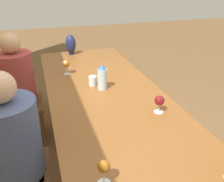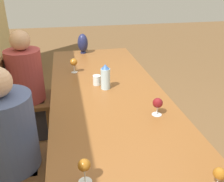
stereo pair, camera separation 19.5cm
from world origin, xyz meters
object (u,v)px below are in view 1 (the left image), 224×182
water_bottle (102,77)px  person_near (16,152)px  chair_far (12,101)px  chair_near (5,170)px  wine_glass_0 (159,101)px  water_tumbler (93,81)px  wine_glass_6 (104,168)px  person_far (19,88)px  vase (71,44)px  wine_glass_3 (66,64)px

water_bottle → person_near: person_near is taller
chair_far → chair_near: bearing=180.0°
water_bottle → person_near: (-0.54, 0.73, -0.22)m
wine_glass_0 → chair_far: chair_far is taller
person_near → water_bottle: bearing=-53.5°
water_tumbler → wine_glass_6: (-1.18, 0.22, 0.06)m
chair_far → person_near: (-1.02, -0.09, 0.13)m
wine_glass_6 → chair_near: chair_near is taller
wine_glass_0 → person_far: (1.01, 1.03, -0.20)m
water_bottle → water_tumbler: size_ratio=2.55×
water_bottle → water_tumbler: bearing=32.9°
chair_near → vase: bearing=-23.2°
water_bottle → person_far: person_far is taller
water_bottle → wine_glass_3: bearing=29.0°
wine_glass_0 → wine_glass_6: bearing=133.9°
wine_glass_0 → wine_glass_3: bearing=29.0°
chair_far → vase: bearing=-47.6°
wine_glass_6 → chair_near: size_ratio=0.15×
water_bottle → person_near: 0.94m
vase → person_far: 0.94m
water_tumbler → person_near: 0.94m
wine_glass_6 → person_far: (1.56, 0.45, -0.20)m
wine_glass_6 → person_near: size_ratio=0.12×
chair_far → wine_glass_3: bearing=-92.3°
wine_glass_3 → person_near: (-1.00, 0.48, -0.22)m
wine_glass_0 → person_far: size_ratio=0.11×
person_far → vase: bearing=-43.9°
wine_glass_3 → person_near: person_near is taller
person_near → chair_far: bearing=4.9°
vase → person_far: size_ratio=0.21×
wine_glass_3 → chair_near: size_ratio=0.16×
water_tumbler → chair_near: (-0.64, 0.76, -0.29)m
person_near → person_far: (1.02, 0.00, 0.01)m
wine_glass_0 → person_near: 1.05m
water_tumbler → person_far: 0.79m
wine_glass_6 → person_near: person_near is taller
person_far → chair_near: bearing=175.2°
water_bottle → chair_far: water_bottle is taller
person_far → wine_glass_3: bearing=-92.7°
wine_glass_0 → water_tumbler: bearing=29.7°
water_tumbler → vase: size_ratio=0.36×
wine_glass_0 → wine_glass_6: 0.80m
water_bottle → chair_far: bearing=59.7°
vase → chair_near: vase is taller
wine_glass_0 → chair_far: size_ratio=0.14×
wine_glass_6 → person_near: (0.54, 0.45, -0.21)m
wine_glass_3 → person_near: size_ratio=0.13×
water_tumbler → person_far: person_far is taller
chair_far → person_far: bearing=-90.0°
water_bottle → person_near: bearing=126.5°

